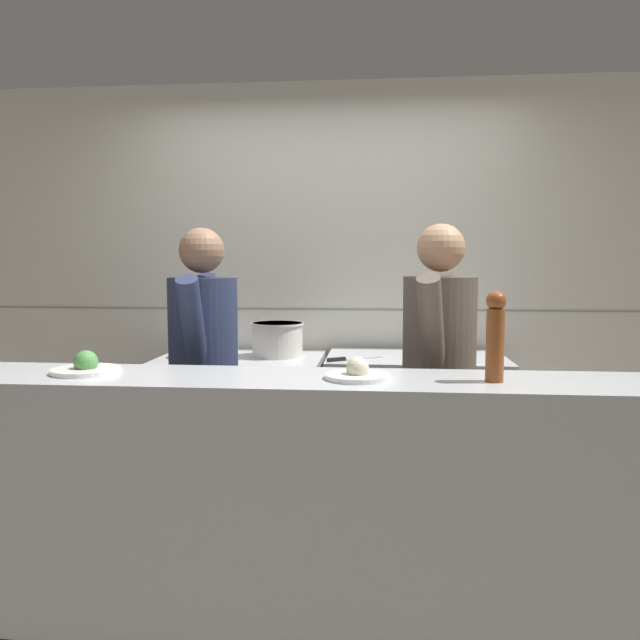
% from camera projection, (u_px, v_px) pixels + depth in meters
% --- Properties ---
extents(ground_plane, '(14.00, 14.00, 0.00)m').
position_uv_depth(ground_plane, '(300.00, 603.00, 2.67)').
color(ground_plane, '#6B6056').
extents(wall_back_tiled, '(8.00, 0.06, 2.60)m').
position_uv_depth(wall_back_tiled, '(329.00, 286.00, 4.08)').
color(wall_back_tiled, silver).
rests_on(wall_back_tiled, ground_plane).
extents(oven_range, '(0.98, 0.71, 0.89)m').
position_uv_depth(oven_range, '(242.00, 428.00, 3.81)').
color(oven_range, '#232326').
rests_on(oven_range, ground_plane).
extents(prep_counter, '(1.04, 0.65, 0.90)m').
position_uv_depth(prep_counter, '(415.00, 432.00, 3.71)').
color(prep_counter, '#B7BABF').
rests_on(prep_counter, ground_plane).
extents(pass_counter, '(2.77, 0.45, 1.04)m').
position_uv_depth(pass_counter, '(302.00, 515.00, 2.33)').
color(pass_counter, '#B7BABF').
rests_on(pass_counter, ground_plane).
extents(stock_pot, '(0.28, 0.28, 0.14)m').
position_uv_depth(stock_pot, '(204.00, 344.00, 3.74)').
color(stock_pot, '#B7BABF').
rests_on(stock_pot, oven_range).
extents(sauce_pot, '(0.32, 0.32, 0.20)m').
position_uv_depth(sauce_pot, '(277.00, 339.00, 3.76)').
color(sauce_pot, beige).
rests_on(sauce_pot, oven_range).
extents(chefs_knife, '(0.31, 0.22, 0.02)m').
position_uv_depth(chefs_knife, '(350.00, 359.00, 3.52)').
color(chefs_knife, '#B7BABF').
rests_on(chefs_knife, prep_counter).
extents(plated_dish_main, '(0.26, 0.26, 0.09)m').
position_uv_depth(plated_dish_main, '(86.00, 367.00, 2.37)').
color(plated_dish_main, white).
rests_on(plated_dish_main, pass_counter).
extents(plated_dish_appetiser, '(0.24, 0.24, 0.08)m').
position_uv_depth(plated_dish_appetiser, '(357.00, 373.00, 2.25)').
color(plated_dish_appetiser, white).
rests_on(plated_dish_appetiser, pass_counter).
extents(pepper_mill, '(0.07, 0.07, 0.32)m').
position_uv_depth(pepper_mill, '(495.00, 334.00, 2.18)').
color(pepper_mill, brown).
rests_on(pepper_mill, pass_counter).
extents(chef_head_cook, '(0.35, 0.71, 1.62)m').
position_uv_depth(chef_head_cook, '(204.00, 378.00, 3.00)').
color(chef_head_cook, black).
rests_on(chef_head_cook, ground_plane).
extents(chef_sous, '(0.40, 0.71, 1.63)m').
position_uv_depth(chef_sous, '(439.00, 383.00, 2.84)').
color(chef_sous, black).
rests_on(chef_sous, ground_plane).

